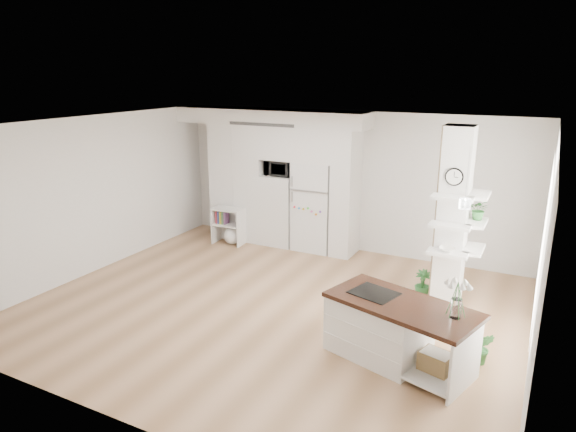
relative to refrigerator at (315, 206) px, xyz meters
name	(u,v)px	position (x,y,z in m)	size (l,w,h in m)	color
floor	(273,306)	(0.53, -2.68, -0.88)	(7.00, 6.00, 0.01)	tan
room	(272,186)	(0.53, -2.68, 0.98)	(7.04, 6.04, 2.72)	white
cabinet_wall	(273,170)	(-0.92, -0.01, 0.63)	(4.00, 0.71, 2.70)	white
refrigerator	(315,206)	(0.00, 0.00, 0.00)	(0.78, 0.69, 1.75)	white
column	(458,222)	(2.90, -1.55, 0.48)	(0.69, 0.90, 2.70)	silver
window	(543,240)	(4.00, -2.38, 0.62)	(2.40, 2.40, 0.00)	white
pendant_light	(394,177)	(2.23, -2.53, 1.24)	(0.12, 0.12, 0.10)	white
kitchen_island	(387,326)	(2.44, -3.28, -0.45)	(1.93, 1.30, 1.36)	white
bookshelf	(230,228)	(-1.66, -0.52, -0.55)	(0.65, 0.40, 0.74)	white
floor_plant_a	(483,348)	(3.52, -2.90, -0.66)	(0.23, 0.19, 0.42)	#29672B
floor_plant_b	(423,284)	(2.43, -1.29, -0.66)	(0.24, 0.24, 0.43)	#29672B
microwave	(280,168)	(-0.75, -0.06, 0.69)	(0.54, 0.37, 0.30)	#2D2D2D
shelf_plant	(479,209)	(3.15, -1.38, 0.65)	(0.27, 0.23, 0.30)	#29672B
decor_bowl	(447,249)	(2.82, -1.78, 0.13)	(0.22, 0.22, 0.05)	white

